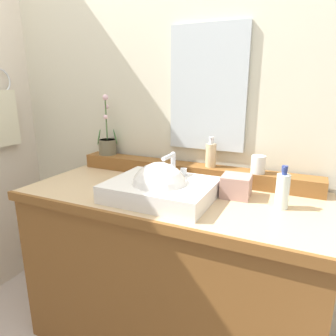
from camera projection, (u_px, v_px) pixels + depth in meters
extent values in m
cube|color=beige|center=(203.00, 104.00, 1.75)|extent=(3.34, 0.20, 2.52)
cube|color=brown|center=(171.00, 273.00, 1.59)|extent=(1.42, 0.63, 0.82)
cube|color=tan|center=(171.00, 196.00, 1.48)|extent=(1.44, 0.66, 0.04)
cube|color=brown|center=(136.00, 223.00, 1.19)|extent=(1.44, 0.02, 0.04)
cube|color=brown|center=(190.00, 171.00, 1.69)|extent=(1.36, 0.11, 0.08)
cube|color=white|center=(161.00, 190.00, 1.39)|extent=(0.47, 0.38, 0.08)
sphere|color=white|center=(159.00, 191.00, 1.38)|extent=(0.26, 0.26, 0.26)
cylinder|color=silver|center=(173.00, 164.00, 1.48)|extent=(0.02, 0.02, 0.10)
cylinder|color=silver|center=(168.00, 157.00, 1.42)|extent=(0.02, 0.11, 0.02)
sphere|color=silver|center=(173.00, 154.00, 1.47)|extent=(0.03, 0.03, 0.03)
cylinder|color=silver|center=(163.00, 169.00, 1.52)|extent=(0.03, 0.03, 0.04)
cylinder|color=silver|center=(183.00, 172.00, 1.47)|extent=(0.03, 0.03, 0.04)
cylinder|color=#665F48|center=(108.00, 147.00, 1.91)|extent=(0.11, 0.11, 0.09)
cylinder|color=tan|center=(107.00, 140.00, 1.90)|extent=(0.10, 0.10, 0.01)
cylinder|color=#476B38|center=(106.00, 119.00, 1.87)|extent=(0.01, 0.01, 0.26)
ellipsoid|color=#387033|center=(99.00, 137.00, 1.89)|extent=(0.04, 0.04, 0.10)
ellipsoid|color=#387033|center=(115.00, 137.00, 1.90)|extent=(0.04, 0.04, 0.10)
sphere|color=beige|center=(105.00, 117.00, 1.84)|extent=(0.03, 0.03, 0.03)
sphere|color=beige|center=(106.00, 107.00, 1.87)|extent=(0.03, 0.03, 0.03)
sphere|color=beige|center=(105.00, 97.00, 1.81)|extent=(0.04, 0.04, 0.04)
cylinder|color=#D5B687|center=(211.00, 155.00, 1.62)|extent=(0.06, 0.06, 0.12)
cylinder|color=silver|center=(211.00, 142.00, 1.60)|extent=(0.02, 0.02, 0.02)
cylinder|color=silver|center=(211.00, 139.00, 1.59)|extent=(0.03, 0.03, 0.02)
cylinder|color=silver|center=(211.00, 138.00, 1.58)|extent=(0.01, 0.03, 0.01)
cylinder|color=silver|center=(258.00, 165.00, 1.50)|extent=(0.07, 0.07, 0.09)
cylinder|color=white|center=(282.00, 192.00, 1.27)|extent=(0.06, 0.06, 0.15)
cylinder|color=navy|center=(284.00, 173.00, 1.25)|extent=(0.02, 0.02, 0.02)
cylinder|color=navy|center=(285.00, 168.00, 1.24)|extent=(0.03, 0.03, 0.02)
cylinder|color=navy|center=(285.00, 168.00, 1.23)|extent=(0.01, 0.03, 0.01)
cube|color=tan|center=(236.00, 186.00, 1.41)|extent=(0.14, 0.14, 0.10)
cube|color=silver|center=(208.00, 89.00, 1.60)|extent=(0.42, 0.02, 0.65)
cube|color=beige|center=(7.00, 118.00, 1.98)|extent=(0.02, 0.16, 0.36)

